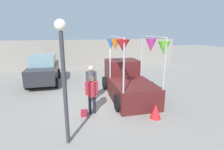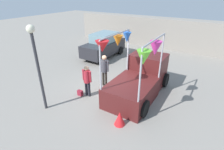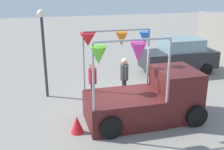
{
  "view_description": "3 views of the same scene",
  "coord_description": "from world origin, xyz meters",
  "px_view_note": "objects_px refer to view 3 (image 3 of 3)",
  "views": [
    {
      "loc": [
        -1.4,
        -7.98,
        3.42
      ],
      "look_at": [
        0.42,
        -0.11,
        1.37
      ],
      "focal_mm": 28.0,
      "sensor_mm": 36.0,
      "label": 1
    },
    {
      "loc": [
        4.35,
        -6.93,
        4.86
      ],
      "look_at": [
        0.55,
        -0.81,
        1.35
      ],
      "focal_mm": 28.0,
      "sensor_mm": 36.0,
      "label": 2
    },
    {
      "loc": [
        10.01,
        -3.14,
        4.83
      ],
      "look_at": [
        0.67,
        -0.67,
        1.54
      ],
      "focal_mm": 45.0,
      "sensor_mm": 36.0,
      "label": 3
    }
  ],
  "objects_px": {
    "person_customer": "(93,79)",
    "person_vendor": "(124,75)",
    "street_lamp": "(43,41)",
    "handbag": "(87,95)",
    "parked_car": "(179,56)",
    "folded_kite_bundle_crimson": "(77,124)",
    "vendor_truck": "(150,96)"
  },
  "relations": [
    {
      "from": "vendor_truck",
      "to": "folded_kite_bundle_crimson",
      "type": "distance_m",
      "value": 2.79
    },
    {
      "from": "person_vendor",
      "to": "handbag",
      "type": "height_order",
      "value": "person_vendor"
    },
    {
      "from": "parked_car",
      "to": "person_customer",
      "type": "bearing_deg",
      "value": -63.84
    },
    {
      "from": "handbag",
      "to": "vendor_truck",
      "type": "bearing_deg",
      "value": 38.03
    },
    {
      "from": "vendor_truck",
      "to": "parked_car",
      "type": "bearing_deg",
      "value": 142.6
    },
    {
      "from": "parked_car",
      "to": "person_vendor",
      "type": "distance_m",
      "value": 4.79
    },
    {
      "from": "person_customer",
      "to": "person_vendor",
      "type": "xyz_separation_m",
      "value": [
        0.13,
        1.32,
        0.11
      ]
    },
    {
      "from": "vendor_truck",
      "to": "person_vendor",
      "type": "height_order",
      "value": "vendor_truck"
    },
    {
      "from": "parked_car",
      "to": "street_lamp",
      "type": "height_order",
      "value": "street_lamp"
    },
    {
      "from": "vendor_truck",
      "to": "person_vendor",
      "type": "distance_m",
      "value": 1.99
    },
    {
      "from": "vendor_truck",
      "to": "street_lamp",
      "type": "height_order",
      "value": "street_lamp"
    },
    {
      "from": "vendor_truck",
      "to": "street_lamp",
      "type": "xyz_separation_m",
      "value": [
        -3.05,
        -3.53,
        1.58
      ]
    },
    {
      "from": "parked_car",
      "to": "street_lamp",
      "type": "distance_m",
      "value": 7.43
    },
    {
      "from": "handbag",
      "to": "folded_kite_bundle_crimson",
      "type": "height_order",
      "value": "folded_kite_bundle_crimson"
    },
    {
      "from": "parked_car",
      "to": "folded_kite_bundle_crimson",
      "type": "height_order",
      "value": "parked_car"
    },
    {
      "from": "parked_car",
      "to": "folded_kite_bundle_crimson",
      "type": "xyz_separation_m",
      "value": [
        5.01,
        -6.28,
        -0.64
      ]
    },
    {
      "from": "handbag",
      "to": "parked_car",
      "type": "bearing_deg",
      "value": 112.25
    },
    {
      "from": "person_vendor",
      "to": "handbag",
      "type": "distance_m",
      "value": 1.86
    },
    {
      "from": "street_lamp",
      "to": "folded_kite_bundle_crimson",
      "type": "height_order",
      "value": "street_lamp"
    },
    {
      "from": "person_customer",
      "to": "person_vendor",
      "type": "height_order",
      "value": "person_vendor"
    },
    {
      "from": "vendor_truck",
      "to": "folded_kite_bundle_crimson",
      "type": "xyz_separation_m",
      "value": [
        0.34,
        -2.71,
        -0.57
      ]
    },
    {
      "from": "folded_kite_bundle_crimson",
      "to": "person_customer",
      "type": "bearing_deg",
      "value": 157.32
    },
    {
      "from": "handbag",
      "to": "person_vendor",
      "type": "bearing_deg",
      "value": 72.32
    },
    {
      "from": "handbag",
      "to": "street_lamp",
      "type": "relative_size",
      "value": 0.08
    },
    {
      "from": "handbag",
      "to": "person_customer",
      "type": "bearing_deg",
      "value": 29.74
    },
    {
      "from": "person_customer",
      "to": "street_lamp",
      "type": "height_order",
      "value": "street_lamp"
    },
    {
      "from": "vendor_truck",
      "to": "street_lamp",
      "type": "relative_size",
      "value": 1.12
    },
    {
      "from": "parked_car",
      "to": "folded_kite_bundle_crimson",
      "type": "distance_m",
      "value": 8.05
    },
    {
      "from": "street_lamp",
      "to": "parked_car",
      "type": "bearing_deg",
      "value": 102.79
    },
    {
      "from": "person_customer",
      "to": "handbag",
      "type": "xyz_separation_m",
      "value": [
        -0.35,
        -0.2,
        -0.85
      ]
    },
    {
      "from": "person_vendor",
      "to": "person_customer",
      "type": "bearing_deg",
      "value": -95.83
    },
    {
      "from": "parked_car",
      "to": "person_customer",
      "type": "relative_size",
      "value": 2.44
    }
  ]
}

